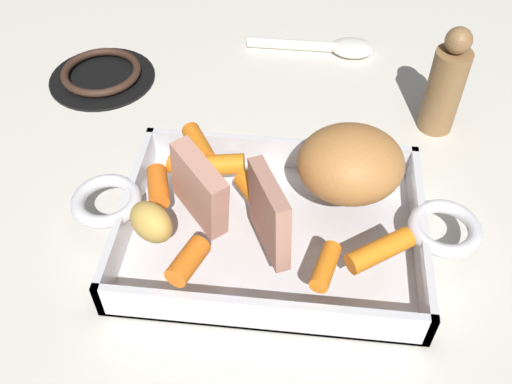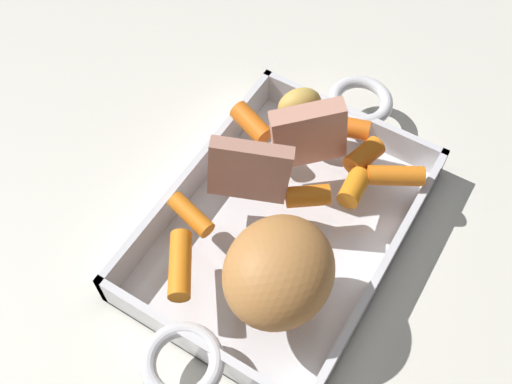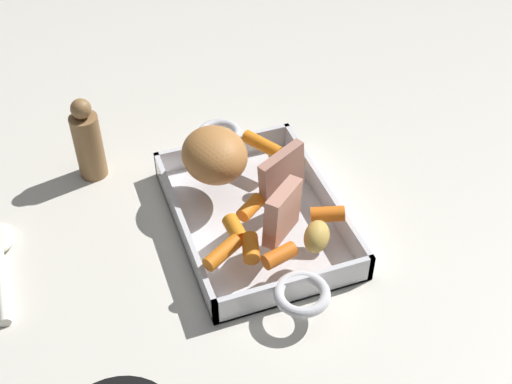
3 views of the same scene
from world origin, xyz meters
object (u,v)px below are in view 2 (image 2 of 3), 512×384
object	(u,v)px
baby_carrot_northwest	(348,127)
baby_carrot_northeast	(354,188)
roast_slice_thin	(250,171)
baby_carrot_short	(191,215)
baby_carrot_long	(364,156)
pork_roast	(279,271)
baby_carrot_center_right	(180,265)
potato_golden_small	(300,105)
roasting_dish	(282,226)
baby_carrot_southwest	(308,196)
roast_slice_thick	(309,135)
baby_carrot_center_left	(251,123)
baby_carrot_southeast	(395,176)

from	to	relation	value
baby_carrot_northwest	baby_carrot_northeast	bearing A→B (deg)	31.07
roast_slice_thin	baby_carrot_short	xyz separation A→B (m)	(0.06, -0.03, -0.03)
baby_carrot_long	pork_roast	bearing A→B (deg)	-1.23
baby_carrot_center_right	potato_golden_small	xyz separation A→B (m)	(-0.23, 0.00, 0.01)
roasting_dish	baby_carrot_southwest	xyz separation A→B (m)	(-0.02, 0.02, 0.04)
baby_carrot_short	baby_carrot_southwest	distance (m)	0.12
roast_slice_thick	baby_carrot_northwest	world-z (taller)	roast_slice_thick
roasting_dish	baby_carrot_center_right	xyz separation A→B (m)	(0.11, -0.05, 0.04)
roasting_dish	roast_slice_thin	xyz separation A→B (m)	(-0.00, -0.04, 0.07)
baby_carrot_short	baby_carrot_center_left	world-z (taller)	baby_carrot_center_left
baby_carrot_northwest	baby_carrot_center_left	size ratio (longest dim) A/B	0.98
baby_carrot_northeast	baby_carrot_center_left	bearing A→B (deg)	-97.51
baby_carrot_northwest	roasting_dish	bearing A→B (deg)	-4.58
baby_carrot_center_left	baby_carrot_southwest	xyz separation A→B (m)	(0.05, 0.10, -0.00)
baby_carrot_short	baby_carrot_southeast	xyz separation A→B (m)	(-0.15, 0.16, 0.00)
pork_roast	baby_carrot_northwest	size ratio (longest dim) A/B	2.35
roasting_dish	roast_slice_thick	distance (m)	0.10
baby_carrot_center_left	potato_golden_small	size ratio (longest dim) A/B	0.96
baby_carrot_northeast	baby_carrot_center_right	world-z (taller)	baby_carrot_northeast
baby_carrot_short	potato_golden_small	size ratio (longest dim) A/B	1.02
baby_carrot_northeast	baby_carrot_center_left	xyz separation A→B (m)	(-0.02, -0.14, -0.00)
pork_roast	baby_carrot_long	xyz separation A→B (m)	(-0.18, 0.00, -0.03)
baby_carrot_northeast	baby_carrot_short	world-z (taller)	baby_carrot_northeast
baby_carrot_long	roast_slice_thin	bearing A→B (deg)	-40.67
roast_slice_thick	baby_carrot_center_right	size ratio (longest dim) A/B	1.11
baby_carrot_northeast	baby_carrot_southwest	world-z (taller)	baby_carrot_northeast
baby_carrot_center_left	baby_carrot_short	bearing A→B (deg)	4.14
baby_carrot_short	roasting_dish	bearing A→B (deg)	127.69
roast_slice_thick	baby_carrot_southwest	bearing A→B (deg)	29.85
baby_carrot_southeast	potato_golden_small	world-z (taller)	potato_golden_small
baby_carrot_southeast	baby_carrot_southwest	bearing A→B (deg)	-43.18
baby_carrot_short	baby_carrot_northwest	bearing A→B (deg)	155.04
baby_carrot_southwest	baby_carrot_long	size ratio (longest dim) A/B	1.04
baby_carrot_center_left	baby_carrot_southwest	size ratio (longest dim) A/B	1.10
roast_slice_thin	baby_carrot_center_left	bearing A→B (deg)	-149.42
baby_carrot_short	potato_golden_small	world-z (taller)	potato_golden_small
roasting_dish	baby_carrot_center_left	world-z (taller)	baby_carrot_center_left
baby_carrot_northwest	baby_carrot_short	distance (m)	0.21
baby_carrot_center_right	baby_carrot_center_left	distance (m)	0.19
roasting_dish	baby_carrot_center_right	bearing A→B (deg)	-25.01
roast_slice_thick	baby_carrot_southeast	distance (m)	0.10
roasting_dish	baby_carrot_center_right	distance (m)	0.13
roasting_dish	pork_roast	distance (m)	0.11
baby_carrot_short	baby_carrot_long	xyz separation A→B (m)	(-0.16, 0.12, 0.00)
pork_roast	baby_carrot_short	size ratio (longest dim) A/B	2.19
roast_slice_thin	baby_carrot_center_left	world-z (taller)	roast_slice_thin
baby_carrot_southwest	baby_carrot_southeast	size ratio (longest dim) A/B	0.75
pork_roast	baby_carrot_center_left	size ratio (longest dim) A/B	2.31
baby_carrot_center_left	baby_carrot_center_right	bearing A→B (deg)	10.22
roasting_dish	pork_roast	xyz separation A→B (m)	(0.08, 0.04, 0.07)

